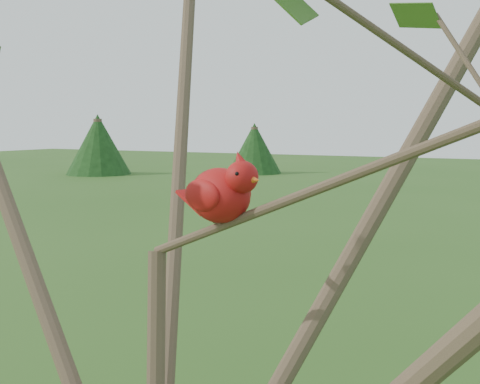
{
  "coord_description": "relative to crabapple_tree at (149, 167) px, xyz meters",
  "views": [
    {
      "loc": [
        0.61,
        -0.83,
        2.19
      ],
      "look_at": [
        0.14,
        0.07,
        2.08
      ],
      "focal_mm": 45.0,
      "sensor_mm": 36.0,
      "label": 1
    }
  ],
  "objects": [
    {
      "name": "crabapple_tree",
      "position": [
        0.0,
        0.0,
        0.0
      ],
      "size": [
        2.35,
        2.05,
        2.95
      ],
      "color": "#413123",
      "rests_on": "ground"
    },
    {
      "name": "cardinal",
      "position": [
        0.08,
        0.11,
        -0.05
      ],
      "size": [
        0.2,
        0.13,
        0.14
      ],
      "rotation": [
        0.0,
        0.0,
        -0.3
      ],
      "color": "#B00F14",
      "rests_on": "ground"
    }
  ]
}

